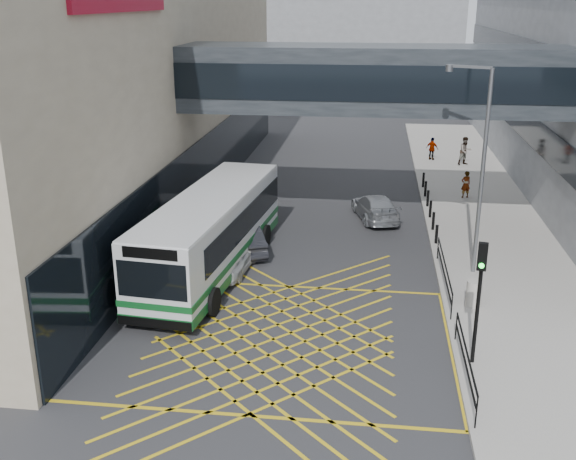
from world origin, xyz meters
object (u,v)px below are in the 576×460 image
at_px(car_silver, 375,206).
at_px(pedestrian_b, 465,151).
at_px(car_white, 231,258).
at_px(car_dark, 242,238).
at_px(bus, 212,231).
at_px(traffic_light, 480,286).
at_px(litter_bin, 474,293).
at_px(pedestrian_a, 466,184).
at_px(pedestrian_c, 432,149).
at_px(street_lamp, 479,159).

relative_size(car_silver, pedestrian_b, 2.32).
height_order(car_white, car_dark, car_dark).
height_order(bus, traffic_light, traffic_light).
distance_m(car_silver, litter_bin, 11.19).
distance_m(bus, litter_bin, 10.85).
distance_m(pedestrian_a, pedestrian_c, 9.58).
relative_size(litter_bin, pedestrian_c, 0.63).
bearing_deg(traffic_light, pedestrian_c, 99.77).
bearing_deg(pedestrian_b, traffic_light, -123.14).
height_order(car_white, street_lamp, street_lamp).
xyz_separation_m(traffic_light, pedestrian_a, (1.99, 19.06, -1.89)).
bearing_deg(pedestrian_b, street_lamp, -123.12).
bearing_deg(pedestrian_a, car_silver, 18.13).
distance_m(bus, pedestrian_b, 24.28).
height_order(street_lamp, pedestrian_b, street_lamp).
bearing_deg(pedestrian_b, car_dark, -150.71).
height_order(traffic_light, pedestrian_b, traffic_light).
height_order(car_silver, pedestrian_b, pedestrian_b).
relative_size(car_white, car_dark, 0.95).
relative_size(traffic_light, litter_bin, 4.11).
bearing_deg(car_white, traffic_light, 149.23).
relative_size(car_white, car_silver, 0.93).
bearing_deg(car_silver, car_white, 38.71).
xyz_separation_m(bus, car_dark, (0.76, 2.43, -1.14)).
relative_size(car_white, litter_bin, 4.13).
relative_size(bus, litter_bin, 12.33).
bearing_deg(pedestrian_c, car_silver, 104.65).
height_order(car_silver, pedestrian_a, pedestrian_a).
bearing_deg(litter_bin, car_dark, 153.50).
xyz_separation_m(bus, traffic_light, (9.93, -6.77, 1.01)).
distance_m(car_dark, car_silver, 8.30).
height_order(street_lamp, pedestrian_a, street_lamp).
distance_m(car_dark, street_lamp, 10.98).
bearing_deg(traffic_light, car_silver, 113.23).
xyz_separation_m(street_lamp, litter_bin, (-0.27, -3.49, -4.31)).
xyz_separation_m(pedestrian_b, pedestrian_c, (-2.13, 1.22, -0.16)).
height_order(pedestrian_a, pedestrian_c, pedestrian_c).
height_order(street_lamp, pedestrian_c, street_lamp).
bearing_deg(pedestrian_c, pedestrian_a, 127.87).
bearing_deg(bus, car_dark, 78.46).
relative_size(car_silver, traffic_light, 1.08).
bearing_deg(pedestrian_c, traffic_light, 119.07).
distance_m(traffic_light, pedestrian_b, 27.56).
xyz_separation_m(car_silver, street_lamp, (3.98, -7.07, 4.28)).
distance_m(bus, traffic_light, 12.06).
relative_size(street_lamp, pedestrian_b, 4.41).
bearing_deg(traffic_light, pedestrian_a, 95.39).
xyz_separation_m(car_dark, litter_bin, (9.75, -4.86, -0.02)).
bearing_deg(litter_bin, bus, 166.97).
relative_size(street_lamp, litter_bin, 8.48).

